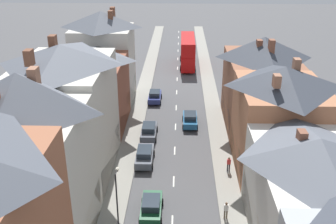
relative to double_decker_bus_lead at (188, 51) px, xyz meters
name	(u,v)px	position (x,y,z in m)	size (l,w,h in m)	color
pavement_left	(141,101)	(-6.89, -17.38, -2.75)	(2.20, 104.00, 0.14)	gray
pavement_right	(212,102)	(3.31, -17.38, -2.75)	(2.20, 104.00, 0.14)	gray
centre_line_dashes	(176,108)	(-1.79, -19.38, -2.81)	(0.14, 97.80, 0.01)	silver
terrace_row_left	(47,143)	(-11.98, -41.75, 3.56)	(8.00, 55.57, 14.10)	brown
terrace_row_right	(312,178)	(8.39, -44.95, 2.78)	(8.00, 50.34, 14.39)	brown
double_decker_bus_lead	(188,51)	(0.00, 0.00, 0.00)	(2.74, 10.80, 5.30)	#B70F0F
car_near_blue	(145,155)	(-4.89, -33.94, -1.98)	(1.90, 4.37, 1.67)	#4C515B
car_near_silver	(187,46)	(0.01, 11.11, -1.99)	(1.90, 4.12, 1.65)	#236093
car_parked_left_a	(149,130)	(-4.89, -28.10, -2.01)	(1.90, 4.46, 1.59)	#4C515B
car_parked_right_a	(151,206)	(-3.59, -42.37, -2.01)	(1.90, 4.05, 1.60)	#144728
car_mid_white	(155,96)	(-4.89, -17.17, -2.01)	(1.90, 4.06, 1.61)	navy
car_far_grey	(190,119)	(0.01, -24.81, -1.99)	(1.90, 4.21, 1.65)	#236093
pedestrian_mid_left	(226,210)	(2.64, -42.88, -1.78)	(0.36, 0.22, 1.61)	brown
pedestrian_mid_right	(229,164)	(3.65, -35.62, -1.78)	(0.36, 0.22, 1.61)	#23232D
street_lamp	(117,198)	(-6.04, -44.55, 0.43)	(0.20, 1.12, 5.50)	black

